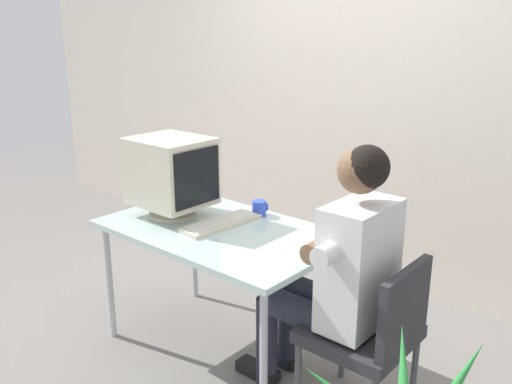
{
  "coord_description": "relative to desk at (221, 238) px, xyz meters",
  "views": [
    {
      "loc": [
        1.89,
        -1.9,
        1.74
      ],
      "look_at": [
        0.25,
        0.0,
        0.98
      ],
      "focal_mm": 37.69,
      "sensor_mm": 36.0,
      "label": 1
    }
  ],
  "objects": [
    {
      "name": "crt_monitor",
      "position": [
        -0.34,
        -0.03,
        0.31
      ],
      "size": [
        0.43,
        0.37,
        0.45
      ],
      "color": "beige",
      "rests_on": "desk"
    },
    {
      "name": "keyboard",
      "position": [
        -0.02,
        0.03,
        0.07
      ],
      "size": [
        0.18,
        0.48,
        0.03
      ],
      "color": "beige",
      "rests_on": "desk"
    },
    {
      "name": "ground_plane",
      "position": [
        0.0,
        0.0,
        -0.67
      ],
      "size": [
        12.0,
        12.0,
        0.0
      ],
      "primitive_type": "plane",
      "color": "gray"
    },
    {
      "name": "person_seated",
      "position": [
        0.72,
        0.02,
        0.02
      ],
      "size": [
        0.74,
        0.58,
        1.29
      ],
      "color": "silver",
      "rests_on": "ground_plane"
    },
    {
      "name": "office_chair",
      "position": [
        0.91,
        0.02,
        -0.21
      ],
      "size": [
        0.45,
        0.45,
        0.8
      ],
      "color": "#4C4C51",
      "rests_on": "ground_plane"
    },
    {
      "name": "desk",
      "position": [
        0.0,
        0.0,
        0.0
      ],
      "size": [
        1.28,
        0.78,
        0.73
      ],
      "color": "#B7B7BC",
      "rests_on": "ground_plane"
    },
    {
      "name": "wall_back",
      "position": [
        0.3,
        1.4,
        0.83
      ],
      "size": [
        8.0,
        0.1,
        3.0
      ],
      "primitive_type": "cube",
      "color": "beige",
      "rests_on": "ground_plane"
    },
    {
      "name": "desk_mug",
      "position": [
        0.03,
        0.29,
        0.1
      ],
      "size": [
        0.08,
        0.09,
        0.09
      ],
      "color": "blue",
      "rests_on": "desk"
    }
  ]
}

